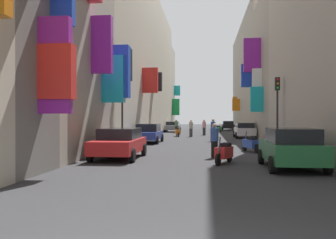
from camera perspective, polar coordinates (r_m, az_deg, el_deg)
The scene contains 22 objects.
ground_plane at distance 33.72m, azimuth 5.17°, elevation -2.93°, with size 140.00×140.00×0.00m, color #2D2D30.
building_left_mid_c at distance 40.75m, azimuth -6.14°, elevation 8.59°, with size 7.34×35.77×15.54m.
building_left_far at distance 61.26m, azimuth -1.94°, elevation 4.72°, with size 7.17×6.36×13.24m.
building_right_mid_a at distance 32.75m, azimuth 19.33°, elevation 7.62°, with size 7.39×8.89×12.16m.
building_right_mid_b at distance 50.69m, azimuth 14.60°, elevation 6.20°, with size 7.01×27.60×14.22m.
parked_car_blue at distance 27.68m, azimuth -3.06°, elevation -2.08°, with size 1.91×4.39×1.43m.
parked_car_green at distance 14.35m, azimuth 18.65°, elevation -4.18°, with size 2.00×3.90×1.51m.
parked_car_white at distance 34.71m, azimuth 11.84°, elevation -1.60°, with size 1.86×4.08×1.41m.
parked_car_black at distance 55.38m, azimuth 9.32°, elevation -0.90°, with size 1.88×3.92×1.38m.
parked_car_grey at distance 48.30m, azimuth 0.73°, elevation -1.08°, with size 1.96×4.09×1.36m.
parked_car_red at distance 17.18m, azimuth -7.59°, elevation -3.57°, with size 2.03×4.27×1.40m.
scooter_orange at distance 36.74m, azimuth 1.53°, elevation -1.94°, with size 0.67×1.98×1.13m.
scooter_red at distance 15.33m, azimuth 8.74°, elevation -5.10°, with size 0.83×1.79×1.13m.
scooter_blue at distance 20.70m, azimuth 12.75°, elevation -3.69°, with size 0.82×1.90×1.13m.
scooter_green at distance 48.21m, azimuth 7.92°, elevation -1.40°, with size 0.81×1.92×1.13m.
pedestrian_crossing at distance 44.98m, azimuth 1.30°, elevation -1.05°, with size 0.44×0.44×1.68m.
pedestrian_near_left at distance 17.39m, azimuth 7.25°, elevation -3.31°, with size 0.41×0.41×1.63m.
pedestrian_near_right at distance 39.31m, azimuth 5.64°, elevation -1.24°, with size 0.46×0.46×1.69m.
pedestrian_mid_street at distance 29.42m, azimuth 7.04°, elevation -1.64°, with size 0.53×0.53×1.80m.
pedestrian_far_away at distance 35.96m, azimuth 3.59°, elevation -1.39°, with size 0.53×0.53×1.68m.
traffic_light_near_corner at distance 22.33m, azimuth 16.67°, elevation 2.85°, with size 0.26×0.34×4.25m.
traffic_light_far_corner at distance 22.63m, azimuth -7.15°, elevation 2.96°, with size 0.26×0.34×4.34m.
Camera 1 is at (0.53, -3.67, 1.91)m, focal length 39.13 mm.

